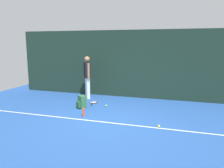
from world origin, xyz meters
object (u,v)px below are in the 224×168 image
Objects in this scene: tennis_player at (87,75)px; tennis_racket at (93,103)px; tennis_ball_by_fence at (159,126)px; tennis_ball_near_player at (106,106)px; backpack at (82,102)px; water_bottle at (84,112)px.

tennis_racket is at bearing -177.76° from tennis_player.
tennis_player reaches higher than tennis_racket.
tennis_player is at bearing 142.08° from tennis_ball_by_fence.
tennis_ball_near_player is (0.62, -0.34, 0.02)m from tennis_racket.
tennis_ball_near_player is (1.13, -0.98, -0.93)m from tennis_player.
backpack is at bearing -149.70° from tennis_ball_near_player.
water_bottle is (0.82, -2.22, -0.84)m from tennis_player.
tennis_ball_by_fence is at bearing -35.98° from tennis_ball_near_player.
backpack reaches higher than tennis_ball_near_player.
tennis_ball_by_fence is 2.31m from water_bottle.
tennis_player reaches higher than tennis_ball_by_fence.
backpack is at bearing 159.55° from tennis_player.
tennis_racket is at bearing 122.09° from backpack.
tennis_player is 2.68× the size of tennis_racket.
tennis_ball_near_player is at bearing -128.88° from tennis_racket.
water_bottle is at bearing -178.80° from tennis_racket.
tennis_player is 1.26m from tennis_racket.
tennis_racket is 1.61m from water_bottle.
tennis_ball_near_player is 0.25× the size of water_bottle.
tennis_racket is 3.17m from tennis_ball_by_fence.
tennis_ball_by_fence is at bearing 20.14° from backpack.
tennis_racket is 1.44× the size of backpack.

